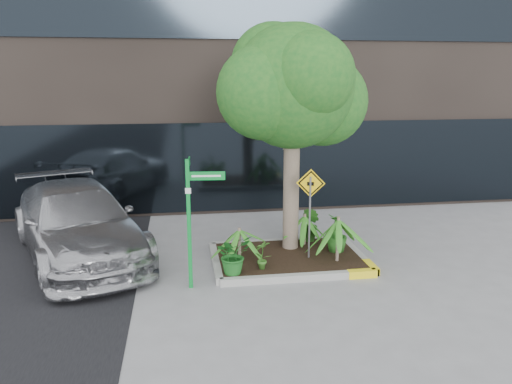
{
  "coord_description": "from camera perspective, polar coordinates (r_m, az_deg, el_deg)",
  "views": [
    {
      "loc": [
        -2.07,
        -9.86,
        4.01
      ],
      "look_at": [
        -0.53,
        0.2,
        1.63
      ],
      "focal_mm": 35.0,
      "sensor_mm": 36.0,
      "label": 1
    }
  ],
  "objects": [
    {
      "name": "street_sign_post",
      "position": [
        9.46,
        -7.39,
        -1.97
      ],
      "size": [
        0.75,
        0.76,
        2.52
      ],
      "rotation": [
        0.0,
        0.0,
        -0.08
      ],
      "color": "#0C8B30",
      "rests_on": "ground"
    },
    {
      "name": "shrub_c",
      "position": [
        10.23,
        0.73,
        -7.14
      ],
      "size": [
        0.43,
        0.43,
        0.62
      ],
      "primitive_type": "imported",
      "rotation": [
        0.0,
        0.0,
        3.55
      ],
      "color": "#346D21",
      "rests_on": "planter"
    },
    {
      "name": "parked_car",
      "position": [
        11.91,
        -19.75,
        -3.25
      ],
      "size": [
        4.17,
        5.98,
        1.61
      ],
      "primitive_type": "imported",
      "rotation": [
        0.0,
        0.0,
        0.39
      ],
      "color": "#B1B2B6",
      "rests_on": "ground"
    },
    {
      "name": "ground",
      "position": [
        10.85,
        2.98,
        -8.55
      ],
      "size": [
        80.0,
        80.0,
        0.0
      ],
      "primitive_type": "plane",
      "color": "gray",
      "rests_on": "ground"
    },
    {
      "name": "palm_back",
      "position": [
        11.62,
        5.59,
        -2.76
      ],
      "size": [
        0.83,
        0.83,
        0.92
      ],
      "color": "gray",
      "rests_on": "ground"
    },
    {
      "name": "palm_left",
      "position": [
        10.67,
        -1.92,
        -4.36
      ],
      "size": [
        0.78,
        0.78,
        0.87
      ],
      "color": "gray",
      "rests_on": "ground"
    },
    {
      "name": "palm_front",
      "position": [
        10.62,
        9.41,
        -3.12
      ],
      "size": [
        1.1,
        1.1,
        1.22
      ],
      "color": "gray",
      "rests_on": "ground"
    },
    {
      "name": "shrub_b",
      "position": [
        11.34,
        9.21,
        -4.63
      ],
      "size": [
        0.6,
        0.6,
        0.86
      ],
      "primitive_type": "imported",
      "rotation": [
        0.0,
        0.0,
        1.87
      ],
      "color": "#28681F",
      "rests_on": "planter"
    },
    {
      "name": "cattle_sign",
      "position": [
        10.56,
        6.22,
        -0.77
      ],
      "size": [
        0.59,
        0.18,
        1.97
      ],
      "rotation": [
        0.0,
        0.0,
        -0.27
      ],
      "color": "slate",
      "rests_on": "ground"
    },
    {
      "name": "shrub_a",
      "position": [
        10.0,
        -2.62,
        -7.14
      ],
      "size": [
        0.98,
        0.98,
        0.78
      ],
      "primitive_type": "imported",
      "rotation": [
        0.0,
        0.0,
        0.58
      ],
      "color": "#1A5E1E",
      "rests_on": "planter"
    },
    {
      "name": "shrub_d",
      "position": [
        11.92,
        6.28,
        -3.69
      ],
      "size": [
        0.61,
        0.61,
        0.84
      ],
      "primitive_type": "imported",
      "rotation": [
        0.0,
        0.0,
        5.14
      ],
      "color": "#235518",
      "rests_on": "planter"
    },
    {
      "name": "tree",
      "position": [
        10.98,
        4.2,
        11.9
      ],
      "size": [
        3.45,
        3.06,
        5.17
      ],
      "color": "gray",
      "rests_on": "ground"
    },
    {
      "name": "planter",
      "position": [
        11.1,
        3.88,
        -7.48
      ],
      "size": [
        3.35,
        2.36,
        0.15
      ],
      "color": "#9E9E99",
      "rests_on": "ground"
    }
  ]
}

